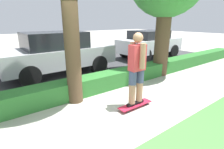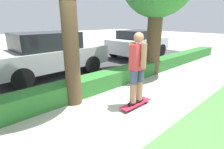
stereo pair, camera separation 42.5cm
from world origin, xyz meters
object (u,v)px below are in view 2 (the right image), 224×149
object	(u,v)px
skater_person	(137,67)
parked_car_middle	(50,54)
parked_car_rear	(138,43)
skateboard	(136,104)

from	to	relation	value
skater_person	parked_car_middle	world-z (taller)	skater_person
parked_car_middle	parked_car_rear	bearing A→B (deg)	-0.08
skateboard	parked_car_middle	size ratio (longest dim) A/B	0.22
parked_car_middle	parked_car_rear	world-z (taller)	parked_car_middle
parked_car_middle	parked_car_rear	distance (m)	5.49
skateboard	skater_person	size ratio (longest dim) A/B	0.54
parked_car_rear	skater_person	bearing A→B (deg)	-143.12
skateboard	parked_car_middle	world-z (taller)	parked_car_middle
skateboard	skater_person	distance (m)	0.95
skater_person	parked_car_middle	bearing A→B (deg)	95.81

